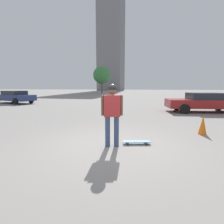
% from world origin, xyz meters
% --- Properties ---
extents(ground_plane, '(220.00, 220.00, 0.00)m').
position_xyz_m(ground_plane, '(0.00, 0.00, 0.00)').
color(ground_plane, gray).
extents(person, '(0.59, 0.30, 1.76)m').
position_xyz_m(person, '(0.00, 0.00, 1.07)').
color(person, '#38476B').
rests_on(person, ground_plane).
extents(skateboard, '(0.83, 0.40, 0.09)m').
position_xyz_m(skateboard, '(-0.67, -0.35, 0.07)').
color(skateboard, '#336693').
rests_on(skateboard, ground_plane).
extents(car_parked_near, '(4.96, 2.52, 1.30)m').
position_xyz_m(car_parked_near, '(-4.46, -8.17, 0.69)').
color(car_parked_near, maroon).
rests_on(car_parked_near, ground_plane).
extents(car_parked_far, '(5.03, 2.84, 1.30)m').
position_xyz_m(car_parked_far, '(12.95, -10.74, 0.69)').
color(car_parked_far, navy).
rests_on(car_parked_far, ground_plane).
extents(building_block_distant, '(10.76, 13.47, 43.03)m').
position_xyz_m(building_block_distant, '(18.58, -79.00, 21.52)').
color(building_block_distant, slate).
rests_on(building_block_distant, ground_plane).
extents(tree_distant, '(4.52, 4.52, 7.02)m').
position_xyz_m(tree_distant, '(11.99, -39.95, 4.75)').
color(tree_distant, brown).
rests_on(tree_distant, ground_plane).
extents(traffic_cone, '(0.29, 0.29, 0.67)m').
position_xyz_m(traffic_cone, '(-2.87, -1.99, 0.34)').
color(traffic_cone, orange).
rests_on(traffic_cone, ground_plane).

